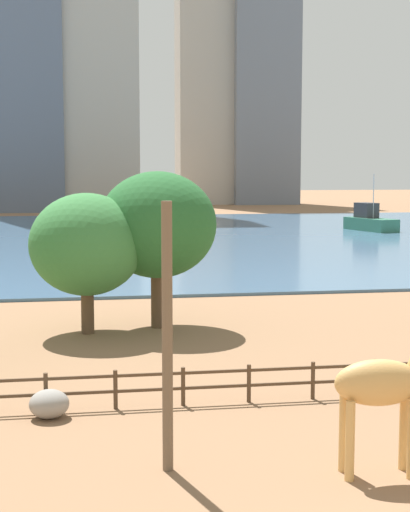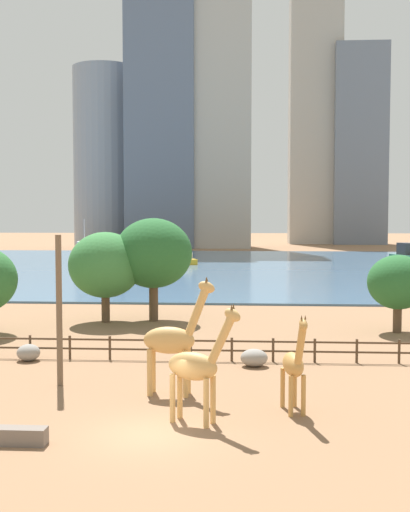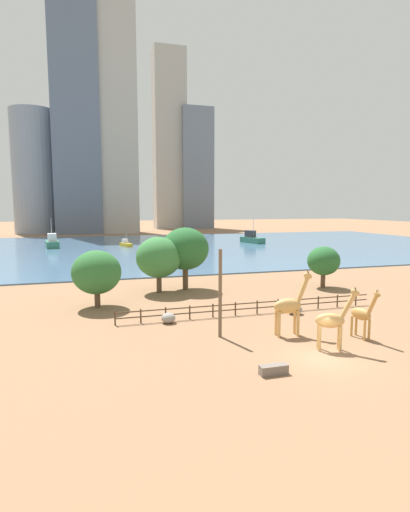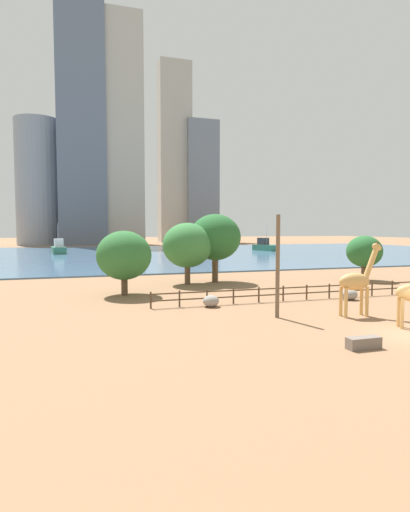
% 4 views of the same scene
% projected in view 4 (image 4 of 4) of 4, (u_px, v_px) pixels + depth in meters
% --- Properties ---
extents(ground_plane, '(400.00, 400.00, 0.00)m').
position_uv_depth(ground_plane, '(159.00, 253.00, 99.16)').
color(ground_plane, '#8C6647').
extents(harbor_water, '(180.00, 86.00, 0.20)m').
position_uv_depth(harbor_water, '(161.00, 254.00, 96.28)').
color(harbor_water, '#476B8C').
rests_on(harbor_water, ground).
extents(giraffe_companion, '(3.31, 1.11, 5.29)m').
position_uv_depth(giraffe_companion, '(357.00, 281.00, 27.69)').
color(giraffe_companion, tan).
rests_on(giraffe_companion, ground).
extents(utility_pole, '(0.28, 0.28, 7.06)m').
position_uv_depth(utility_pole, '(278.00, 266.00, 27.20)').
color(utility_pole, brown).
rests_on(utility_pole, ground).
extents(boulder_near_fence, '(1.43, 1.23, 0.93)m').
position_uv_depth(boulder_near_fence, '(349.00, 294.00, 34.25)').
color(boulder_near_fence, gray).
rests_on(boulder_near_fence, ground).
extents(boulder_by_pole, '(1.27, 1.22, 0.91)m').
position_uv_depth(boulder_by_pole, '(211.00, 301.00, 31.18)').
color(boulder_by_pole, gray).
rests_on(boulder_by_pole, ground).
extents(feeding_trough, '(1.80, 0.60, 0.60)m').
position_uv_depth(feeding_trough, '(364.00, 343.00, 20.28)').
color(feeding_trough, '#72665B').
rests_on(feeding_trough, ground).
extents(enclosure_fence, '(26.12, 0.14, 1.30)m').
position_uv_depth(enclosure_fence, '(299.00, 291.00, 34.12)').
color(enclosure_fence, '#4C3826').
rests_on(enclosure_fence, ground).
extents(tree_left_large, '(5.45, 5.45, 6.76)m').
position_uv_depth(tree_left_large, '(187.00, 245.00, 43.67)').
color(tree_left_large, brown).
rests_on(tree_left_large, ground).
extents(tree_center_broad, '(5.85, 5.85, 7.78)m').
position_uv_depth(tree_center_broad, '(215.00, 237.00, 45.44)').
color(tree_center_broad, brown).
rests_on(tree_center_broad, ground).
extents(tree_right_tall, '(4.10, 4.10, 5.30)m').
position_uv_depth(tree_right_tall, '(364.00, 252.00, 46.93)').
color(tree_right_tall, brown).
rests_on(tree_right_tall, ground).
extents(tree_left_small, '(4.99, 4.99, 5.92)m').
position_uv_depth(tree_left_small, '(124.00, 255.00, 36.48)').
color(tree_left_small, brown).
rests_on(tree_left_small, ground).
extents(boat_ferry, '(3.06, 4.64, 3.93)m').
position_uv_depth(boat_ferry, '(135.00, 250.00, 97.84)').
color(boat_ferry, gold).
rests_on(boat_ferry, harbor_water).
extents(boat_sailboat, '(4.87, 8.38, 7.11)m').
position_uv_depth(boat_sailboat, '(265.00, 246.00, 108.35)').
color(boat_sailboat, '#337259').
rests_on(boat_sailboat, harbor_water).
extents(boat_tug, '(4.01, 8.42, 7.28)m').
position_uv_depth(boat_tug, '(59.00, 249.00, 95.23)').
color(boat_tug, '#337259').
rests_on(boat_tug, harbor_water).
extents(skyline_tower_needle, '(16.67, 16.67, 46.57)m').
position_uv_depth(skyline_tower_needle, '(39.00, 183.00, 149.90)').
color(skyline_tower_needle, gray).
rests_on(skyline_tower_needle, ground).
extents(skyline_block_central, '(14.77, 10.78, 55.94)m').
position_uv_depth(skyline_block_central, '(201.00, 182.00, 186.78)').
color(skyline_block_central, slate).
rests_on(skyline_block_central, ground).
extents(skyline_tower_glass, '(14.62, 9.96, 81.80)m').
position_uv_depth(skyline_tower_glass, '(174.00, 154.00, 184.45)').
color(skyline_tower_glass, '#ADA89E').
rests_on(skyline_tower_glass, ground).
extents(skyline_block_left, '(17.60, 13.17, 86.49)m').
position_uv_depth(skyline_block_left, '(119.00, 132.00, 152.74)').
color(skyline_block_left, '#ADA89E').
rests_on(skyline_block_left, ground).
extents(skyline_block_right, '(17.17, 10.55, 91.96)m').
position_uv_depth(skyline_block_right, '(81.00, 120.00, 146.36)').
color(skyline_block_right, slate).
rests_on(skyline_block_right, ground).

